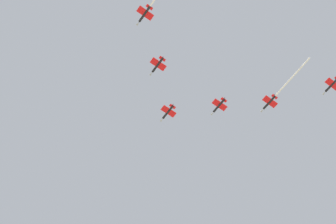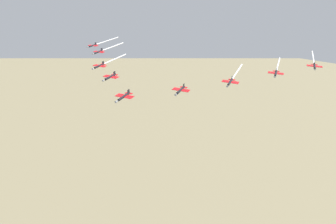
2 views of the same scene
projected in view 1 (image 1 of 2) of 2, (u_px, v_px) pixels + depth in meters
jet_lead at (168, 112)px, 238.69m from camera, size 11.78×8.84×2.44m
jet_port_inner at (157, 65)px, 226.21m from camera, size 11.78×8.84×2.44m
jet_starboard_inner at (219, 106)px, 237.63m from camera, size 11.78×8.84×2.44m
jet_starboard_outer at (279, 92)px, 232.67m from camera, size 36.68×11.67×2.44m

